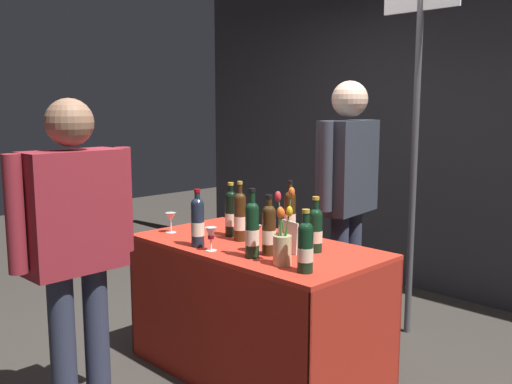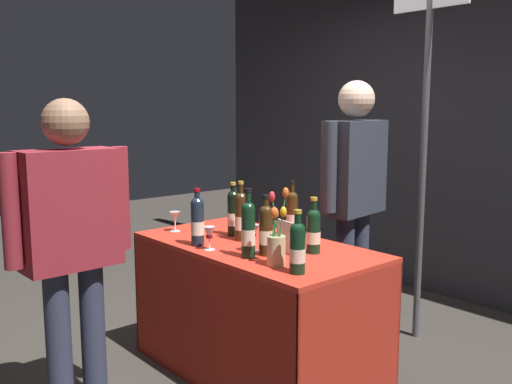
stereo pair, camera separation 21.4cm
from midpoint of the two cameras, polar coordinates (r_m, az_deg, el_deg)
ground_plane at (r=3.51m, az=1.83°, el=-17.73°), size 12.00×12.00×0.00m
back_partition at (r=4.85m, az=20.95°, el=7.54°), size 5.51×0.12×3.02m
tasting_table at (r=3.31m, az=1.88°, el=-9.36°), size 1.45×0.77×0.78m
featured_wine_bottle at (r=3.04m, az=7.84°, el=-3.82°), size 0.08×0.08×0.30m
display_bottle_0 at (r=3.39m, az=5.48°, el=-2.20°), size 0.07×0.07×0.34m
display_bottle_1 at (r=2.97m, az=3.07°, el=-3.77°), size 0.07×0.07×0.32m
display_bottle_2 at (r=2.67m, az=6.52°, el=-5.53°), size 0.08×0.08×0.30m
display_bottle_3 at (r=3.29m, az=0.34°, el=-2.41°), size 0.07×0.07×0.35m
display_bottle_4 at (r=3.18m, az=-4.02°, el=-2.91°), size 0.08×0.08×0.33m
display_bottle_5 at (r=2.92m, az=1.32°, el=-3.72°), size 0.07×0.07×0.36m
display_bottle_6 at (r=3.41m, az=-0.52°, el=-2.07°), size 0.07×0.07×0.33m
wine_glass_near_vendor at (r=3.55m, az=-6.49°, el=-2.54°), size 0.07×0.07×0.13m
wine_glass_mid at (r=3.05m, az=1.68°, el=-4.14°), size 0.07×0.07×0.14m
wine_glass_near_taster at (r=3.08m, az=-2.76°, el=-4.27°), size 0.06×0.06×0.13m
flower_vase at (r=2.78m, az=4.30°, el=-5.02°), size 0.09×0.10×0.39m
brochure_stand at (r=3.04m, az=5.03°, el=-4.56°), size 0.17×0.05×0.17m
vendor_presenter at (r=3.76m, az=11.51°, el=0.71°), size 0.27×0.64×1.72m
taster_foreground_right at (r=2.79m, az=-16.13°, el=-4.08°), size 0.22×0.62×1.60m
booth_signpost at (r=3.86m, az=18.25°, el=6.77°), size 0.53×0.04×2.38m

